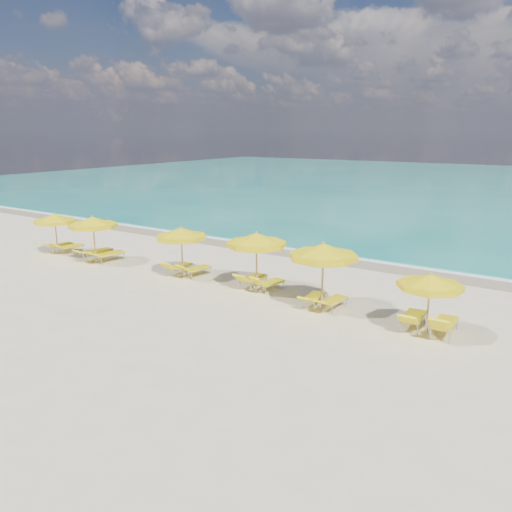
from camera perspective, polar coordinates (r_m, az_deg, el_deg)
The scene contains 23 objects.
ground_plane at distance 20.88m, azimuth -2.26°, elevation -4.04°, with size 120.00×120.00×0.00m, color beige.
ocean at distance 65.48m, azimuth 23.11°, elevation 7.35°, with size 120.00×80.00×0.30m, color #167F71.
wet_sand_band at distance 27.00m, azimuth 6.88°, elevation 0.10°, with size 120.00×2.60×0.01m, color tan.
foam_line at distance 27.70m, azimuth 7.62°, elevation 0.44°, with size 120.00×1.20×0.03m, color white.
whitecap_near at distance 38.05m, azimuth 5.26°, elevation 4.26°, with size 14.00×0.36×0.05m, color white.
umbrella_0 at distance 28.85m, azimuth -22.02°, elevation 3.97°, with size 2.32×2.32×2.25m.
umbrella_1 at distance 26.22m, azimuth -18.14°, elevation 3.66°, with size 2.58×2.58×2.41m.
umbrella_2 at distance 22.64m, azimuth -8.54°, elevation 2.52°, with size 3.08×3.08×2.36m.
umbrella_3 at distance 20.40m, azimuth 0.05°, elevation 1.82°, with size 2.76×2.76×2.53m.
umbrella_4 at distance 18.37m, azimuth 7.71°, elevation 0.47°, with size 3.13×3.13×2.59m.
umbrella_5 at distance 16.91m, azimuth 19.30°, elevation -2.81°, with size 2.51×2.51×2.13m.
lounger_0_left at distance 29.68m, azimuth -21.52°, elevation 0.91°, with size 0.86×1.87×0.68m.
lounger_0_right at distance 29.10m, azimuth -20.46°, elevation 0.75°, with size 0.82×1.80×0.75m.
lounger_1_left at distance 27.18m, azimuth -17.70°, elevation 0.13°, with size 0.74×2.09×0.74m.
lounger_1_right at distance 26.58m, azimuth -16.46°, elevation -0.11°, with size 0.99×2.05×0.73m.
lounger_2_left at distance 23.56m, azimuth -8.81°, elevation -1.53°, with size 0.62×1.73×0.78m.
lounger_2_right at distance 23.09m, azimuth -6.80°, elevation -1.79°, with size 0.86×1.79×0.73m.
lounger_3_left at distance 21.40m, azimuth -0.41°, elevation -2.94°, with size 0.65×1.83×0.81m.
lounger_3_right at distance 20.86m, azimuth 1.54°, elevation -3.44°, with size 0.84×1.72×0.81m.
lounger_4_left at distance 19.30m, azimuth 6.60°, elevation -5.06°, with size 0.65×1.69×0.63m.
lounger_4_right at distance 19.02m, azimuth 8.81°, elevation -5.43°, with size 0.70×1.74×0.61m.
lounger_5_left at distance 17.86m, azimuth 17.47°, elevation -7.15°, with size 0.76×1.91×0.83m.
lounger_5_right at distance 17.57m, azimuth 20.66°, elevation -7.74°, with size 0.71×1.90×0.93m.
Camera 1 is at (11.55, -16.12, 6.53)m, focal length 35.00 mm.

